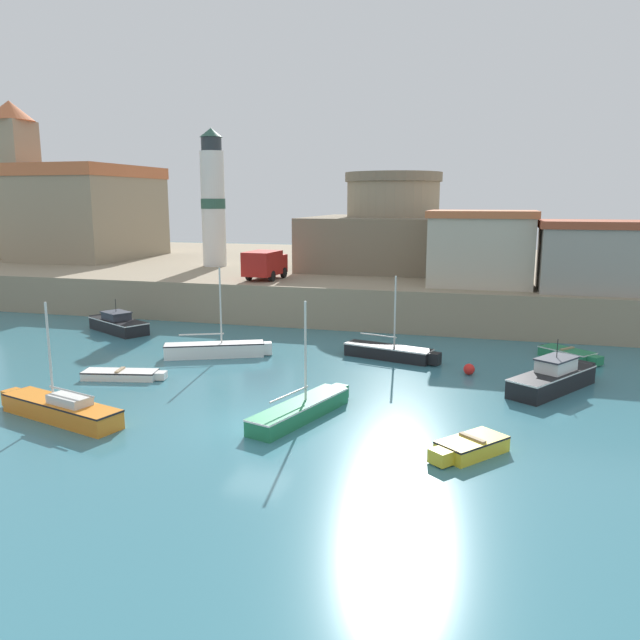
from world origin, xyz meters
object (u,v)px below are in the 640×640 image
object	(u,v)px
dinghy_green_7	(569,354)
mooring_buoy	(469,369)
truck_on_quay	(265,264)
sailboat_green_3	(302,409)
harbor_shed_near_wharf	(481,248)
sailboat_white_0	(216,349)
church	(79,207)
fortress	(392,234)
motorboat_black_4	(117,324)
sailboat_orange_9	(60,408)
harbor_shed_mid_row	(604,256)
lighthouse	(213,200)
dinghy_yellow_2	(469,447)
motorboat_black_1	(554,378)
dinghy_white_6	(122,374)
sailboat_black_5	(390,352)

from	to	relation	value
dinghy_green_7	mooring_buoy	world-z (taller)	dinghy_green_7
mooring_buoy	truck_on_quay	world-z (taller)	truck_on_quay
sailboat_green_3	harbor_shed_near_wharf	xyz separation A→B (m)	(6.54, 22.30, 5.22)
sailboat_white_0	church	bearing A→B (deg)	137.39
church	fortress	world-z (taller)	church
harbor_shed_near_wharf	motorboat_black_4	bearing A→B (deg)	-159.36
motorboat_black_4	sailboat_orange_9	world-z (taller)	sailboat_orange_9
harbor_shed_mid_row	sailboat_white_0	bearing A→B (deg)	-150.62
sailboat_white_0	lighthouse	size ratio (longest dim) A/B	0.49
mooring_buoy	church	distance (m)	48.41
dinghy_yellow_2	harbor_shed_mid_row	distance (m)	24.95
motorboat_black_1	dinghy_green_7	bearing A→B (deg)	78.23
sailboat_white_0	motorboat_black_4	size ratio (longest dim) A/B	1.03
mooring_buoy	motorboat_black_4	bearing A→B (deg)	169.12
fortress	lighthouse	bearing A→B (deg)	-168.64
dinghy_green_7	mooring_buoy	distance (m)	7.21
truck_on_quay	sailboat_orange_9	bearing A→B (deg)	-90.40
dinghy_yellow_2	sailboat_green_3	distance (m)	7.25
fortress	church	bearing A→B (deg)	178.94
motorboat_black_1	sailboat_green_3	xyz separation A→B (m)	(-10.55, -7.01, -0.20)
fortress	mooring_buoy	bearing A→B (deg)	-71.53
harbor_shed_mid_row	truck_on_quay	distance (m)	24.05
motorboat_black_1	fortress	world-z (taller)	fortress
sailboat_orange_9	lighthouse	bearing A→B (deg)	103.67
harbor_shed_mid_row	dinghy_white_6	bearing A→B (deg)	-144.23
truck_on_quay	sailboat_white_0	bearing A→B (deg)	-82.59
sailboat_white_0	truck_on_quay	world-z (taller)	sailboat_white_0
sailboat_white_0	dinghy_yellow_2	size ratio (longest dim) A/B	1.92
lighthouse	truck_on_quay	bearing A→B (deg)	-45.37
sailboat_green_3	truck_on_quay	bearing A→B (deg)	114.12
sailboat_black_5	church	size ratio (longest dim) A/B	0.36
motorboat_black_1	fortress	bearing A→B (deg)	115.24
dinghy_yellow_2	motorboat_black_1	bearing A→B (deg)	68.40
church	harbor_shed_mid_row	size ratio (longest dim) A/B	1.85
sailboat_black_5	truck_on_quay	distance (m)	15.92
dinghy_green_7	fortress	distance (m)	23.93
sailboat_green_3	lighthouse	world-z (taller)	lighthouse
sailboat_green_3	truck_on_quay	size ratio (longest dim) A/B	1.43
dinghy_green_7	mooring_buoy	size ratio (longest dim) A/B	5.78
dinghy_yellow_2	dinghy_green_7	world-z (taller)	dinghy_yellow_2
sailboat_green_3	mooring_buoy	world-z (taller)	sailboat_green_3
sailboat_green_3	dinghy_green_7	xyz separation A→B (m)	(11.88, 13.42, -0.09)
harbor_shed_near_wharf	harbor_shed_mid_row	distance (m)	8.09
sailboat_green_3	sailboat_black_5	bearing A→B (deg)	79.57
motorboat_black_1	sailboat_orange_9	world-z (taller)	sailboat_orange_9
dinghy_green_7	harbor_shed_near_wharf	distance (m)	11.64
dinghy_green_7	sailboat_orange_9	size ratio (longest dim) A/B	0.50
dinghy_white_6	harbor_shed_near_wharf	xyz separation A→B (m)	(17.09, 19.22, 5.38)
sailboat_white_0	mooring_buoy	world-z (taller)	sailboat_white_0
sailboat_green_3	mooring_buoy	distance (m)	10.81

